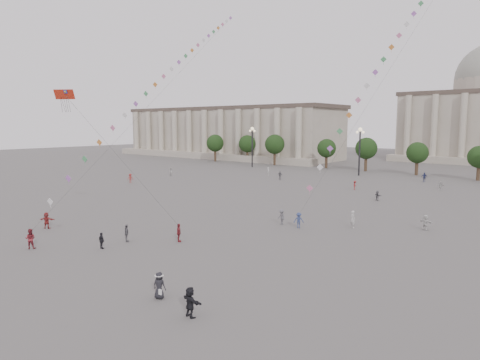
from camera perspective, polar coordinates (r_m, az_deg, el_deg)
The scene contains 27 objects.
ground at distance 33.45m, azimuth -11.12°, elevation -12.54°, with size 360.00×360.00×0.00m, color #52504D.
hall_west at distance 151.10m, azimuth -1.84°, elevation 6.34°, with size 84.00×26.22×17.20m.
tree_row at distance 101.03m, azimuth 25.32°, elevation 3.35°, with size 137.12×5.12×8.00m.
lamp_post_far_west at distance 113.61m, azimuth 1.64°, elevation 5.43°, with size 2.00×0.90×10.65m.
lamp_post_mid_west at distance 98.20m, azimuth 15.69°, elevation 4.84°, with size 2.00×0.90×10.65m.
person_crowd_0 at distance 91.90m, azimuth 23.35°, elevation 0.34°, with size 1.12×0.47×1.92m, color navy.
person_crowd_1 at distance 96.18m, azimuth -9.15°, elevation 1.09°, with size 0.84×0.65×1.72m, color #B8B8B3.
person_crowd_2 at distance 85.74m, azimuth -14.42°, elevation 0.22°, with size 1.18×0.68×1.83m, color maroon.
person_crowd_3 at distance 26.42m, azimuth -6.66°, elevation -15.86°, with size 1.71×0.55×1.85m, color black.
person_crowd_4 at distance 82.10m, azimuth 25.15°, elevation -0.69°, with size 1.37×0.44×1.48m, color beige.
person_crowd_6 at distance 48.98m, azimuth 5.55°, elevation -4.91°, with size 1.16×0.67×1.80m, color slate.
person_crowd_7 at distance 50.38m, azimuth 23.49°, elevation -5.22°, with size 1.56×0.50×1.68m, color silver.
person_crowd_10 at distance 95.83m, azimuth 3.80°, elevation 1.16°, with size 0.64×0.42×1.76m, color silver.
person_crowd_12 at distance 67.24m, azimuth 17.85°, elevation -1.99°, with size 1.38×0.44×1.48m, color slate.
person_crowd_13 at distance 48.88m, azimuth 14.81°, elevation -5.08°, with size 0.70×0.46×1.93m, color beige.
person_crowd_16 at distance 88.61m, azimuth 5.34°, elevation 0.63°, with size 1.02×0.43×1.75m, color #5B5B5F.
person_crowd_17 at distance 77.07m, azimuth 15.07°, elevation -0.68°, with size 1.03×0.59×1.59m, color maroon.
tourist_0 at distance 42.16m, azimuth -8.16°, elevation -6.98°, with size 1.06×0.44×1.81m, color maroon.
tourist_2 at distance 51.53m, azimuth -24.38°, elevation -4.93°, with size 1.68×0.53×1.81m, color maroon.
tourist_3 at distance 43.21m, azimuth -14.88°, elevation -6.86°, with size 1.01×0.42×1.72m, color #5E5D62.
tourist_4 at distance 41.54m, azimuth -17.98°, elevation -7.70°, with size 0.89×0.37×1.52m, color black.
kite_flyer_0 at distance 43.98m, azimuth -26.17°, elevation -7.04°, with size 0.91×0.71×1.86m, color maroon.
kite_flyer_1 at distance 47.70m, azimuth 7.84°, elevation -5.33°, with size 1.11×0.64×1.72m, color navy.
hat_person at distance 29.26m, azimuth -10.71°, elevation -13.58°, with size 1.01×0.82×1.78m.
dragon_kite at distance 50.28m, azimuth -22.18°, elevation 9.61°, with size 8.06×2.51×19.34m.
kite_train_west at distance 70.76m, azimuth -8.66°, elevation 14.37°, with size 24.48×55.07×70.83m.
kite_train_mid at distance 66.60m, azimuth 22.51°, elevation 19.72°, with size 9.14×41.36×62.22m.
Camera 1 is at (24.41, -19.86, 11.36)m, focal length 32.00 mm.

